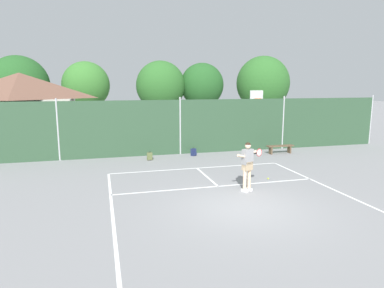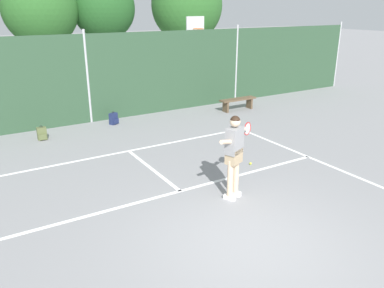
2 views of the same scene
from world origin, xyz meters
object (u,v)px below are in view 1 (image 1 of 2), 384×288
basketball_hoop (256,110)px  backpack_navy (194,152)px  backpack_olive (150,156)px  tennis_player (248,162)px  courtside_bench (280,147)px  tennis_ball (268,179)px

basketball_hoop → backpack_navy: 5.92m
basketball_hoop → backpack_navy: basketball_hoop is taller
basketball_hoop → backpack_olive: 8.30m
basketball_hoop → tennis_player: (-4.68, -9.20, -1.20)m
courtside_bench → backpack_olive: bearing=178.1°
tennis_ball → courtside_bench: bearing=55.8°
tennis_player → basketball_hoop: bearing=63.0°
basketball_hoop → tennis_player: basketball_hoop is taller
tennis_player → courtside_bench: (4.74, 5.97, -0.75)m
backpack_navy → backpack_olive: bearing=-169.5°
tennis_player → tennis_ball: tennis_player is taller
tennis_player → backpack_olive: tennis_player is taller
tennis_player → backpack_olive: size_ratio=4.01×
tennis_player → courtside_bench: tennis_player is taller
tennis_ball → backpack_olive: 6.57m
tennis_ball → courtside_bench: size_ratio=0.04×
backpack_navy → tennis_player: bearing=-88.0°
backpack_navy → basketball_hoop: bearing=27.1°
tennis_ball → backpack_olive: bearing=130.8°
basketball_hoop → tennis_player: 10.40m
basketball_hoop → tennis_ball: bearing=-111.6°
backpack_olive → backpack_navy: (2.53, 0.47, 0.00)m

